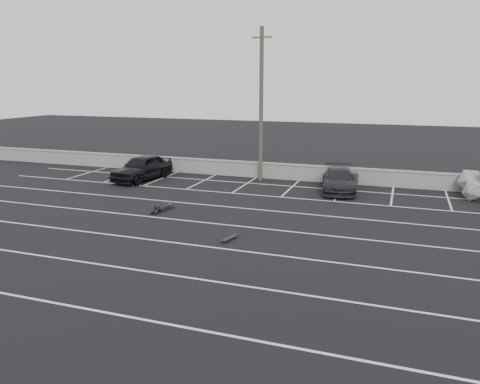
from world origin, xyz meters
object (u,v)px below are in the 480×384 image
at_px(car_left, 142,167).
at_px(person, 165,206).
at_px(skateboard, 230,238).
at_px(car_right, 339,180).
at_px(utility_pole, 261,105).
at_px(trash_bin, 353,180).

distance_m(car_left, person, 8.02).
height_order(person, skateboard, person).
relative_size(car_right, utility_pole, 0.48).
distance_m(utility_pole, skateboard, 13.29).
bearing_deg(skateboard, car_left, 150.16).
bearing_deg(utility_pole, car_left, -161.30).
distance_m(car_right, utility_pole, 7.05).
distance_m(car_left, utility_pole, 8.94).
distance_m(car_left, trash_bin, 13.80).
bearing_deg(skateboard, trash_bin, 86.47).
distance_m(trash_bin, skateboard, 12.30).
bearing_deg(trash_bin, person, -135.98).
bearing_deg(utility_pole, skateboard, -79.04).
bearing_deg(car_right, car_left, 175.32).
height_order(car_right, trash_bin, car_right).
bearing_deg(utility_pole, person, -105.80).
distance_m(car_left, skateboard, 13.78).
height_order(car_left, trash_bin, car_left).
height_order(car_right, skateboard, car_right).
distance_m(car_right, skateboard, 11.03).
height_order(trash_bin, skateboard, trash_bin).
height_order(utility_pole, person, utility_pole).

